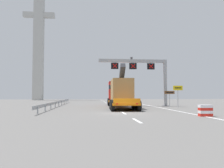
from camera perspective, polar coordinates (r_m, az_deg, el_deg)
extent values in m
plane|color=slate|center=(20.40, 2.04, -7.55)|extent=(112.00, 112.00, 0.00)
cube|color=silver|center=(14.57, 6.55, -9.47)|extent=(0.20, 2.60, 0.01)
cube|color=silver|center=(20.35, 3.05, -7.54)|extent=(0.20, 2.60, 0.01)
cube|color=silver|center=(26.18, 1.12, -6.46)|extent=(0.20, 2.60, 0.01)
cube|color=silver|center=(32.04, -0.10, -5.77)|extent=(0.20, 2.60, 0.01)
cube|color=silver|center=(37.91, -0.95, -5.29)|extent=(0.20, 2.60, 0.01)
cube|color=silver|center=(43.79, -1.56, -4.93)|extent=(0.20, 2.60, 0.01)
cube|color=silver|center=(49.67, -2.03, -4.67)|extent=(0.20, 2.60, 0.01)
cube|color=silver|center=(55.56, -2.40, -4.45)|extent=(0.20, 2.60, 0.01)
cube|color=silver|center=(61.45, -2.70, -4.28)|extent=(0.20, 2.60, 0.01)
cube|color=silver|center=(67.34, -2.95, -4.14)|extent=(0.20, 2.60, 0.01)
cube|color=silver|center=(33.39, 9.95, -5.60)|extent=(0.20, 63.00, 0.01)
cube|color=#9EA0A5|center=(32.70, 13.67, 0.29)|extent=(0.40, 0.40, 6.77)
cube|color=slate|center=(32.70, 13.74, -5.57)|extent=(0.90, 0.90, 0.08)
cube|color=#9EA0A5|center=(31.78, 5.46, 6.00)|extent=(9.88, 0.44, 0.44)
cube|color=#4C4C51|center=(31.81, 5.06, 6.72)|extent=(0.28, 0.40, 0.28)
cube|color=black|center=(32.28, 10.08, 4.53)|extent=(1.05, 0.24, 0.88)
cube|color=#9EA0A5|center=(32.35, 10.07, 5.39)|extent=(0.08, 0.08, 0.16)
cube|color=red|center=(32.16, 10.14, 4.56)|extent=(0.63, 0.02, 0.63)
cube|color=red|center=(32.16, 10.14, 4.56)|extent=(0.63, 0.02, 0.63)
cube|color=black|center=(31.68, 5.47, 4.64)|extent=(1.05, 0.24, 0.88)
cube|color=#9EA0A5|center=(31.75, 5.47, 5.51)|extent=(0.08, 0.08, 0.16)
cube|color=red|center=(31.55, 5.51, 4.67)|extent=(0.63, 0.02, 0.63)
cube|color=red|center=(31.55, 5.51, 4.67)|extent=(0.63, 0.02, 0.63)
cube|color=black|center=(31.29, 0.72, 4.72)|extent=(1.05, 0.24, 0.88)
cube|color=#9EA0A5|center=(31.36, 0.72, 5.60)|extent=(0.08, 0.08, 0.16)
cube|color=red|center=(31.16, 0.74, 4.75)|extent=(0.63, 0.02, 0.63)
cube|color=red|center=(31.16, 0.74, 4.75)|extent=(0.63, 0.02, 0.63)
cube|color=orange|center=(26.73, 2.53, -4.83)|extent=(3.24, 10.51, 0.24)
cube|color=orange|center=(21.47, 3.90, -4.36)|extent=(2.66, 0.19, 0.44)
cylinder|color=black|center=(22.15, 0.18, -5.74)|extent=(0.37, 1.11, 1.10)
cylinder|color=black|center=(22.47, 7.10, -5.68)|extent=(0.37, 1.11, 1.10)
cylinder|color=black|center=(23.20, 0.03, -5.60)|extent=(0.37, 1.11, 1.10)
cylinder|color=black|center=(23.50, 6.65, -5.55)|extent=(0.37, 1.11, 1.10)
cylinder|color=black|center=(24.25, -0.11, -5.48)|extent=(0.37, 1.11, 1.10)
cylinder|color=black|center=(24.53, 6.23, -5.43)|extent=(0.37, 1.11, 1.10)
cylinder|color=black|center=(25.29, -0.23, -5.36)|extent=(0.37, 1.11, 1.10)
cylinder|color=black|center=(25.57, 5.85, -5.32)|extent=(0.37, 1.11, 1.10)
cylinder|color=black|center=(26.34, -0.34, -5.25)|extent=(0.37, 1.11, 1.10)
cylinder|color=black|center=(26.61, 5.50, -5.21)|extent=(0.37, 1.11, 1.10)
cube|color=red|center=(33.79, 1.35, -2.05)|extent=(2.71, 3.31, 3.10)
cube|color=black|center=(33.80, 1.35, -0.87)|extent=(2.74, 3.33, 0.60)
cylinder|color=black|center=(34.61, -0.89, -4.64)|extent=(0.39, 1.11, 1.10)
cylinder|color=black|center=(34.80, 3.36, -4.62)|extent=(0.39, 1.11, 1.10)
cylinder|color=black|center=(32.61, -0.76, -4.76)|extent=(0.39, 1.11, 1.10)
cylinder|color=black|center=(32.82, 3.75, -4.74)|extent=(0.39, 1.11, 1.10)
cube|color=#9E7A47|center=(27.11, 2.44, -1.69)|extent=(2.62, 5.82, 2.70)
cube|color=#2D2D33|center=(26.37, 2.61, 2.58)|extent=(0.68, 2.96, 2.29)
cube|color=red|center=(21.35, 1.30, -5.18)|extent=(0.20, 0.07, 0.12)
cube|color=red|center=(21.58, 6.51, -5.14)|extent=(0.20, 0.07, 0.12)
cylinder|color=#9EA0A5|center=(29.46, 16.75, -3.18)|extent=(0.10, 0.10, 2.83)
cube|color=yellow|center=(29.41, 16.77, -0.99)|extent=(1.25, 0.06, 0.58)
cube|color=black|center=(29.38, 16.79, -0.99)|extent=(0.90, 0.01, 0.12)
cylinder|color=#9EA0A5|center=(31.58, 14.72, -3.75)|extent=(0.10, 0.10, 2.18)
cube|color=brown|center=(31.52, 14.74, -2.14)|extent=(1.44, 0.06, 0.41)
cube|color=black|center=(31.48, 14.76, -2.14)|extent=(1.03, 0.01, 0.12)
cube|color=red|center=(18.86, 23.14, -7.40)|extent=(1.02, 0.54, 0.23)
cube|color=white|center=(18.84, 23.12, -6.71)|extent=(1.02, 0.54, 0.22)
cube|color=red|center=(18.82, 23.11, -6.03)|extent=(1.02, 0.54, 0.23)
cube|color=white|center=(18.81, 23.10, -5.35)|extent=(1.02, 0.54, 0.23)
cube|color=#999EA3|center=(32.77, -13.77, -4.58)|extent=(0.04, 28.52, 0.32)
cube|color=#999EA3|center=(20.32, -18.78, -6.58)|extent=(0.10, 0.10, 0.60)
cube|color=#999EA3|center=(23.41, -16.99, -6.07)|extent=(0.10, 0.10, 0.60)
cube|color=#999EA3|center=(26.52, -15.63, -5.68)|extent=(0.10, 0.10, 0.60)
cube|color=#999EA3|center=(29.64, -14.55, -5.36)|extent=(0.10, 0.10, 0.60)
cube|color=#999EA3|center=(32.77, -13.67, -5.11)|extent=(0.10, 0.10, 0.60)
cube|color=#999EA3|center=(35.91, -12.95, -4.90)|extent=(0.10, 0.10, 0.60)
cube|color=#999EA3|center=(39.05, -12.35, -4.72)|extent=(0.10, 0.10, 0.60)
cube|color=#999EA3|center=(42.20, -11.84, -4.57)|extent=(0.10, 0.10, 0.60)
cube|color=#999EA3|center=(45.34, -11.39, -4.43)|extent=(0.10, 0.10, 0.60)
cube|color=#B7B7B2|center=(69.58, -18.50, 12.87)|extent=(2.80, 2.00, 40.43)
cube|color=#B7B7B2|center=(71.03, -18.44, 16.64)|extent=(9.00, 1.60, 1.40)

